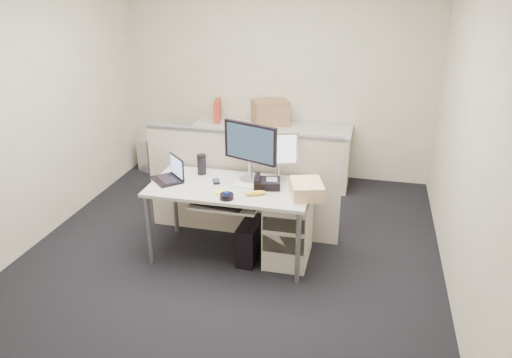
% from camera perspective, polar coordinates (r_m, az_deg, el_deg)
% --- Properties ---
extents(floor, '(4.00, 4.50, 0.01)m').
position_cam_1_polar(floor, '(4.98, -2.80, -8.57)').
color(floor, black).
rests_on(floor, ground).
extents(wall_back, '(4.00, 0.02, 2.70)m').
position_cam_1_polar(wall_back, '(6.56, 2.48, 11.93)').
color(wall_back, beige).
rests_on(wall_back, ground).
extents(wall_front, '(4.00, 0.02, 2.70)m').
position_cam_1_polar(wall_front, '(2.51, -17.74, -7.77)').
color(wall_front, beige).
rests_on(wall_front, ground).
extents(wall_left, '(0.02, 4.50, 2.70)m').
position_cam_1_polar(wall_left, '(5.33, -24.43, 7.39)').
color(wall_left, beige).
rests_on(wall_left, ground).
extents(wall_right, '(0.02, 4.50, 2.70)m').
position_cam_1_polar(wall_right, '(4.33, 23.27, 4.36)').
color(wall_right, beige).
rests_on(wall_right, ground).
extents(desk, '(1.50, 0.75, 0.73)m').
position_cam_1_polar(desk, '(4.66, -2.96, -1.53)').
color(desk, '#BCBAB0').
rests_on(desk, floor).
extents(keyboard_tray, '(0.62, 0.32, 0.02)m').
position_cam_1_polar(keyboard_tray, '(4.53, -3.58, -2.95)').
color(keyboard_tray, '#BCBAB0').
rests_on(keyboard_tray, desk).
extents(drawer_pedestal, '(0.40, 0.55, 0.65)m').
position_cam_1_polar(drawer_pedestal, '(4.75, 3.71, -5.65)').
color(drawer_pedestal, '#B7AF9C').
rests_on(drawer_pedestal, floor).
extents(cubicle_partition, '(2.00, 0.06, 1.10)m').
position_cam_1_polar(cubicle_partition, '(5.10, -1.55, -0.70)').
color(cubicle_partition, beige).
rests_on(cubicle_partition, floor).
extents(back_counter, '(2.00, 0.60, 0.72)m').
position_cam_1_polar(back_counter, '(6.52, 1.79, 2.83)').
color(back_counter, '#B7AF9C').
rests_on(back_counter, floor).
extents(monitor_main, '(0.60, 0.40, 0.56)m').
position_cam_1_polar(monitor_main, '(4.66, -0.66, 3.07)').
color(monitor_main, black).
rests_on(monitor_main, desk).
extents(monitor_small, '(0.42, 0.30, 0.46)m').
position_cam_1_polar(monitor_small, '(4.70, 2.54, 2.56)').
color(monitor_small, '#B7B7BC').
rests_on(monitor_small, desk).
extents(laptop, '(0.37, 0.37, 0.22)m').
position_cam_1_polar(laptop, '(4.78, -10.23, 1.04)').
color(laptop, black).
rests_on(laptop, desk).
extents(trackball, '(0.14, 0.14, 0.05)m').
position_cam_1_polar(trackball, '(4.37, -3.37, -1.99)').
color(trackball, black).
rests_on(trackball, desk).
extents(desk_phone, '(0.27, 0.24, 0.08)m').
position_cam_1_polar(desk_phone, '(4.59, 1.27, -0.52)').
color(desk_phone, black).
rests_on(desk_phone, desk).
extents(paper_stack, '(0.26, 0.32, 0.01)m').
position_cam_1_polar(paper_stack, '(4.70, -0.82, -0.32)').
color(paper_stack, silver).
rests_on(paper_stack, desk).
extents(sticky_pad, '(0.10, 0.10, 0.01)m').
position_cam_1_polar(sticky_pad, '(4.49, -4.23, -1.55)').
color(sticky_pad, yellow).
rests_on(sticky_pad, desk).
extents(travel_mug, '(0.09, 0.09, 0.19)m').
position_cam_1_polar(travel_mug, '(4.90, -6.22, 1.59)').
color(travel_mug, black).
rests_on(travel_mug, desk).
extents(banana, '(0.20, 0.13, 0.04)m').
position_cam_1_polar(banana, '(4.43, -0.04, -1.62)').
color(banana, yellow).
rests_on(banana, desk).
extents(cellphone, '(0.10, 0.13, 0.02)m').
position_cam_1_polar(cellphone, '(4.72, -4.56, -0.30)').
color(cellphone, black).
rests_on(cellphone, desk).
extents(manila_folders, '(0.35, 0.41, 0.13)m').
position_cam_1_polar(manila_folders, '(4.43, 5.81, -1.13)').
color(manila_folders, beige).
rests_on(manila_folders, desk).
extents(keyboard, '(0.49, 0.24, 0.03)m').
position_cam_1_polar(keyboard, '(4.49, -4.34, -2.82)').
color(keyboard, black).
rests_on(keyboard, keyboard_tray).
extents(pc_tower_desk, '(0.19, 0.43, 0.39)m').
position_cam_1_polar(pc_tower_desk, '(4.80, -0.66, -7.06)').
color(pc_tower_desk, black).
rests_on(pc_tower_desk, floor).
extents(pc_tower_spare_dark, '(0.32, 0.46, 0.40)m').
position_cam_1_polar(pc_tower_spare_dark, '(7.07, -9.65, 2.77)').
color(pc_tower_spare_dark, black).
rests_on(pc_tower_spare_dark, floor).
extents(pc_tower_spare_silver, '(0.34, 0.52, 0.45)m').
position_cam_1_polar(pc_tower_spare_silver, '(7.16, -11.52, 3.10)').
color(pc_tower_spare_silver, '#B7B7BC').
rests_on(pc_tower_spare_silver, floor).
extents(cardboard_box_left, '(0.54, 0.49, 0.33)m').
position_cam_1_polar(cardboard_box_left, '(6.48, 1.63, 7.58)').
color(cardboard_box_left, '#AA754E').
rests_on(cardboard_box_left, back_counter).
extents(cardboard_box_right, '(0.45, 0.39, 0.29)m').
position_cam_1_polar(cardboard_box_right, '(6.48, 2.06, 7.37)').
color(cardboard_box_right, '#AA754E').
rests_on(cardboard_box_right, back_counter).
extents(red_binder, '(0.14, 0.32, 0.29)m').
position_cam_1_polar(red_binder, '(6.64, -4.42, 7.75)').
color(red_binder, '#AB3520').
rests_on(red_binder, back_counter).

